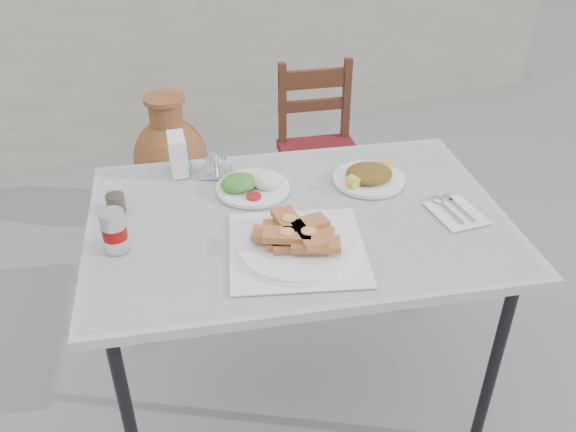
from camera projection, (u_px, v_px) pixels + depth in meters
name	position (u px, v px, depth m)	size (l,w,h in m)	color
ground	(328.00, 398.00, 2.37)	(80.00, 80.00, 0.00)	slate
cafe_table	(298.00, 230.00, 2.00)	(1.51, 1.18, 0.82)	black
pide_plate	(297.00, 239.00, 1.80)	(0.51, 0.51, 0.08)	white
salad_rice_plate	(252.00, 184.00, 2.09)	(0.26, 0.26, 0.06)	white
salad_chopped_plate	(369.00, 176.00, 2.15)	(0.26, 0.26, 0.05)	white
soda_can	(114.00, 231.00, 1.78)	(0.07, 0.07, 0.13)	silver
cola_glass	(115.00, 199.00, 1.97)	(0.07, 0.07, 0.10)	white
napkin_holder	(178.00, 154.00, 2.18)	(0.09, 0.13, 0.14)	white
condiment_caddy	(216.00, 167.00, 2.18)	(0.14, 0.13, 0.08)	silver
cutlery_napkin	(453.00, 210.00, 1.99)	(0.16, 0.21, 0.01)	white
chair	(320.00, 151.00, 3.12)	(0.46, 0.46, 0.89)	#391B0F
terracotta_urn	(172.00, 163.00, 3.28)	(0.41, 0.41, 0.71)	brown
back_wall	(162.00, 54.00, 3.96)	(6.00, 0.25, 1.20)	#A8A28C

